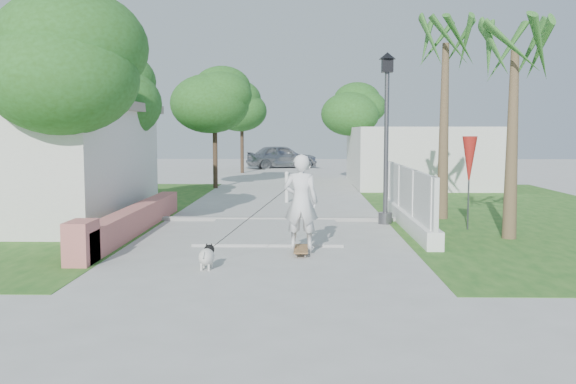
{
  "coord_description": "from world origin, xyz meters",
  "views": [
    {
      "loc": [
        0.74,
        -11.23,
        2.42
      ],
      "look_at": [
        0.41,
        2.68,
        1.1
      ],
      "focal_mm": 40.0,
      "sensor_mm": 36.0,
      "label": 1
    }
  ],
  "objects_px": {
    "parked_car": "(282,157)",
    "street_lamp": "(386,131)",
    "dog": "(207,256)",
    "patio_umbrella": "(469,161)",
    "bollard": "(287,187)",
    "skateboarder": "(262,214)"
  },
  "relations": [
    {
      "from": "skateboarder",
      "to": "dog",
      "type": "relative_size",
      "value": 3.2
    },
    {
      "from": "dog",
      "to": "skateboarder",
      "type": "bearing_deg",
      "value": 51.13
    },
    {
      "from": "patio_umbrella",
      "to": "dog",
      "type": "xyz_separation_m",
      "value": [
        -5.75,
        -4.64,
        -1.45
      ]
    },
    {
      "from": "patio_umbrella",
      "to": "street_lamp",
      "type": "bearing_deg",
      "value": 152.24
    },
    {
      "from": "parked_car",
      "to": "dog",
      "type": "bearing_deg",
      "value": 164.92
    },
    {
      "from": "patio_umbrella",
      "to": "parked_car",
      "type": "distance_m",
      "value": 26.43
    },
    {
      "from": "street_lamp",
      "to": "patio_umbrella",
      "type": "xyz_separation_m",
      "value": [
        1.9,
        -1.0,
        -0.74
      ]
    },
    {
      "from": "parked_car",
      "to": "street_lamp",
      "type": "bearing_deg",
      "value": 173.61
    },
    {
      "from": "skateboarder",
      "to": "dog",
      "type": "bearing_deg",
      "value": 51.93
    },
    {
      "from": "patio_umbrella",
      "to": "skateboarder",
      "type": "distance_m",
      "value": 6.12
    },
    {
      "from": "bollard",
      "to": "parked_car",
      "type": "distance_m",
      "value": 20.37
    },
    {
      "from": "patio_umbrella",
      "to": "parked_car",
      "type": "bearing_deg",
      "value": 101.86
    },
    {
      "from": "patio_umbrella",
      "to": "dog",
      "type": "relative_size",
      "value": 3.65
    },
    {
      "from": "street_lamp",
      "to": "parked_car",
      "type": "distance_m",
      "value": 25.16
    },
    {
      "from": "dog",
      "to": "parked_car",
      "type": "relative_size",
      "value": 0.14
    },
    {
      "from": "dog",
      "to": "parked_car",
      "type": "xyz_separation_m",
      "value": [
        0.32,
        30.49,
        0.54
      ]
    },
    {
      "from": "dog",
      "to": "parked_car",
      "type": "height_order",
      "value": "parked_car"
    },
    {
      "from": "street_lamp",
      "to": "dog",
      "type": "xyz_separation_m",
      "value": [
        -3.85,
        -5.64,
        -2.19
      ]
    },
    {
      "from": "skateboarder",
      "to": "parked_car",
      "type": "distance_m",
      "value": 29.53
    },
    {
      "from": "bollard",
      "to": "patio_umbrella",
      "type": "relative_size",
      "value": 0.47
    },
    {
      "from": "street_lamp",
      "to": "patio_umbrella",
      "type": "bearing_deg",
      "value": -27.76
    },
    {
      "from": "patio_umbrella",
      "to": "parked_car",
      "type": "relative_size",
      "value": 0.51
    }
  ]
}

